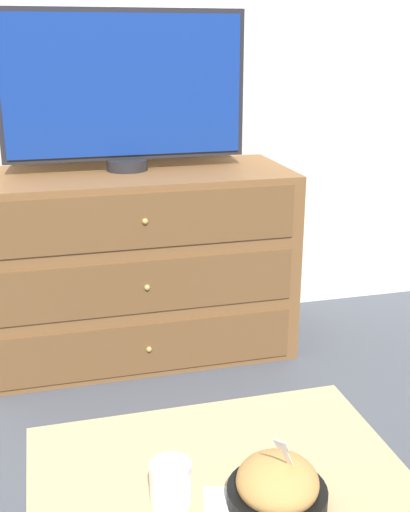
% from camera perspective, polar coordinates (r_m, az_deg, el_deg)
% --- Properties ---
extents(ground_plane, '(12.00, 12.00, 0.00)m').
position_cam_1_polar(ground_plane, '(3.25, -8.32, -5.88)').
color(ground_plane, '#474C56').
extents(wall_back, '(12.00, 0.05, 2.60)m').
position_cam_1_polar(wall_back, '(2.98, -9.59, 17.69)').
color(wall_back, white).
rests_on(wall_back, ground_plane).
extents(dresser, '(1.32, 0.58, 0.82)m').
position_cam_1_polar(dresser, '(2.82, -6.16, -0.74)').
color(dresser, brown).
rests_on(dresser, ground_plane).
extents(tv, '(1.01, 0.17, 0.64)m').
position_cam_1_polar(tv, '(2.71, -7.20, 14.47)').
color(tv, '#232328').
rests_on(tv, dresser).
extents(coffee_table, '(0.79, 0.59, 0.47)m').
position_cam_1_polar(coffee_table, '(1.45, 1.50, -21.59)').
color(coffee_table, tan).
rests_on(coffee_table, ground_plane).
extents(takeout_bowl, '(0.20, 0.20, 0.19)m').
position_cam_1_polar(takeout_bowl, '(1.33, 6.44, -19.70)').
color(takeout_bowl, black).
rests_on(takeout_bowl, coffee_table).
extents(drink_cup, '(0.08, 0.08, 0.09)m').
position_cam_1_polar(drink_cup, '(1.33, -3.06, -19.70)').
color(drink_cup, beige).
rests_on(drink_cup, coffee_table).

